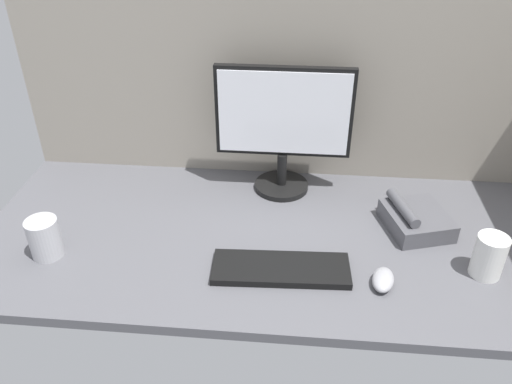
{
  "coord_description": "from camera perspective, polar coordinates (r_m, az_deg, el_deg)",
  "views": [
    {
      "loc": [
        2.9,
        -123.21,
        93.6
      ],
      "look_at": [
        -0.79,
        0.0,
        14.0
      ],
      "focal_mm": 36.12,
      "sensor_mm": 36.0,
      "label": 1
    }
  ],
  "objects": [
    {
      "name": "monitor",
      "position": [
        1.64,
        3.05,
        7.5
      ],
      "size": [
        43.17,
        18.0,
        42.15
      ],
      "color": "black",
      "rests_on": "ground_plane"
    },
    {
      "name": "mug_ceramic_white",
      "position": [
        1.49,
        24.4,
        -6.49
      ],
      "size": [
        8.19,
        8.19,
        12.11
      ],
      "color": "white",
      "rests_on": "ground_plane"
    },
    {
      "name": "desk_phone",
      "position": [
        1.61,
        17.23,
        -2.9
      ],
      "size": [
        21.72,
        23.06,
        8.8
      ],
      "color": "#4C4C51",
      "rests_on": "ground_plane"
    },
    {
      "name": "cubicle_wall_back",
      "position": [
        1.72,
        4.02,
        12.18
      ],
      "size": [
        180.0,
        5.0,
        66.43
      ],
      "color": "gray",
      "rests_on": "ground_plane"
    },
    {
      "name": "mouse",
      "position": [
        1.4,
        13.88,
        -9.41
      ],
      "size": [
        7.49,
        10.56,
        3.4
      ],
      "primitive_type": "ellipsoid",
      "rotation": [
        0.0,
        0.0,
        -0.21
      ],
      "color": "#99999E",
      "rests_on": "ground_plane"
    },
    {
      "name": "ground_plane",
      "position": [
        1.56,
        3.09,
        -4.86
      ],
      "size": [
        180.0,
        80.0,
        3.0
      ],
      "primitive_type": "cube",
      "color": "#515156"
    },
    {
      "name": "keyboard",
      "position": [
        1.4,
        2.79,
        -8.5
      ],
      "size": [
        37.54,
        14.63,
        2.0
      ],
      "primitive_type": "cube",
      "rotation": [
        0.0,
        0.0,
        0.04
      ],
      "color": "black",
      "rests_on": "ground_plane"
    },
    {
      "name": "mug_steel",
      "position": [
        1.54,
        -22.37,
        -4.74
      ],
      "size": [
        8.76,
        8.76,
        11.63
      ],
      "color": "#B2B2B7",
      "rests_on": "ground_plane"
    }
  ]
}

